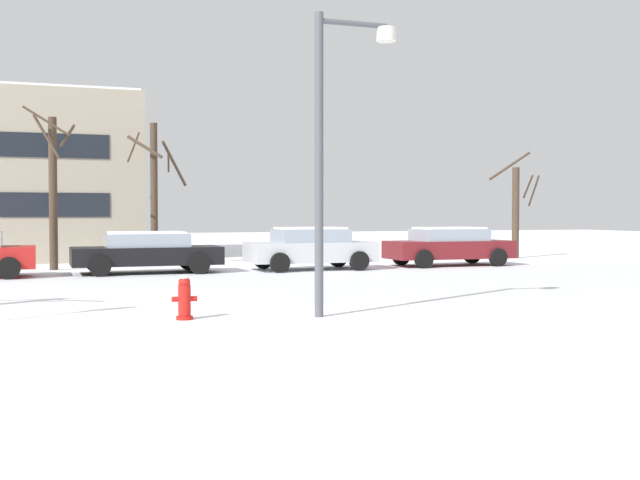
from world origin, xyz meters
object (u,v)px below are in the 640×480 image
parked_car_black (147,251)px  parked_car_silver (310,248)px  fire_hydrant (184,297)px  street_lamp (333,132)px  parked_car_maroon (449,246)px

parked_car_black → parked_car_silver: (5.33, -0.25, 0.05)m
fire_hydrant → parked_car_silver: (6.01, 10.91, 0.33)m
fire_hydrant → street_lamp: street_lamp is taller
street_lamp → fire_hydrant: bearing=170.5°
fire_hydrant → parked_car_black: bearing=86.5°
street_lamp → parked_car_black: size_ratio=1.19×
street_lamp → parked_car_silver: (3.37, 11.35, -2.61)m
fire_hydrant → street_lamp: bearing=-9.5°
fire_hydrant → street_lamp: (2.63, -0.44, 2.95)m
fire_hydrant → parked_car_maroon: 15.92m
parked_car_black → fire_hydrant: bearing=-93.5°
parked_car_silver → fire_hydrant: bearing=-118.8°
fire_hydrant → parked_car_maroon: parked_car_maroon is taller
fire_hydrant → street_lamp: size_ratio=0.14×
parked_car_maroon → fire_hydrant: bearing=-135.4°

